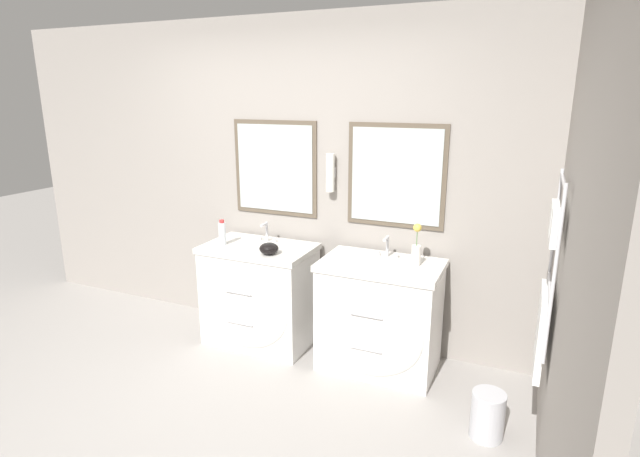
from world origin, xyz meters
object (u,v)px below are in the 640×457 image
object	(u,v)px
flower_vase	(416,249)
waste_bin	(488,414)
vanity_left	(258,295)
toiletry_bottle	(222,233)
vanity_right	(378,316)
amenity_bowl	(269,249)

from	to	relation	value
flower_vase	waste_bin	size ratio (longest dim) A/B	1.03
flower_vase	waste_bin	xyz separation A→B (m)	(0.60, -0.57, -0.80)
vanity_left	toiletry_bottle	bearing A→B (deg)	-168.61
toiletry_bottle	vanity_left	bearing A→B (deg)	11.39
vanity_left	flower_vase	distance (m)	1.37
flower_vase	vanity_right	bearing A→B (deg)	-162.52
amenity_bowl	flower_vase	xyz separation A→B (m)	(1.08, 0.19, 0.08)
vanity_left	waste_bin	size ratio (longest dim) A/B	2.96
vanity_right	waste_bin	xyz separation A→B (m)	(0.84, -0.49, -0.27)
waste_bin	flower_vase	bearing A→B (deg)	136.74
toiletry_bottle	waste_bin	xyz separation A→B (m)	(2.13, -0.43, -0.77)
vanity_right	amenity_bowl	distance (m)	0.96
waste_bin	vanity_right	bearing A→B (deg)	149.75
vanity_right	waste_bin	bearing A→B (deg)	-30.25
flower_vase	waste_bin	distance (m)	1.15
toiletry_bottle	flower_vase	world-z (taller)	flower_vase
vanity_right	toiletry_bottle	world-z (taller)	toiletry_bottle
vanity_left	waste_bin	distance (m)	1.94
vanity_right	toiletry_bottle	distance (m)	1.39
vanity_left	vanity_right	distance (m)	1.02
vanity_left	waste_bin	xyz separation A→B (m)	(1.86, -0.49, -0.27)
vanity_left	vanity_right	xyz separation A→B (m)	(1.02, 0.00, 0.00)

